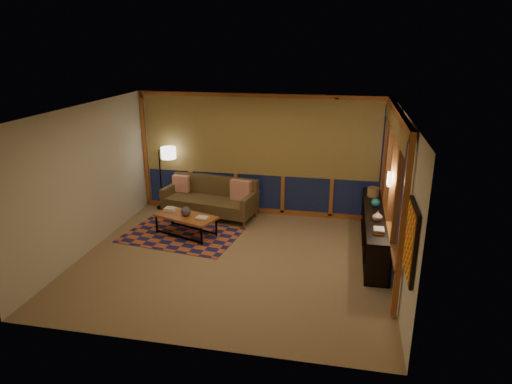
% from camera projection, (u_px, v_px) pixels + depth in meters
% --- Properties ---
extents(floor, '(5.50, 5.00, 0.01)m').
position_uv_depth(floor, '(233.00, 260.00, 8.24)').
color(floor, '#9B875C').
rests_on(floor, ground).
extents(ceiling, '(5.50, 5.00, 0.01)m').
position_uv_depth(ceiling, '(231.00, 110.00, 7.38)').
color(ceiling, white).
rests_on(ceiling, walls).
extents(walls, '(5.51, 5.01, 2.70)m').
position_uv_depth(walls, '(232.00, 189.00, 7.81)').
color(walls, beige).
rests_on(walls, floor).
extents(window_wall_back, '(5.30, 0.16, 2.60)m').
position_uv_depth(window_wall_back, '(259.00, 155.00, 10.07)').
color(window_wall_back, '#A55C26').
rests_on(window_wall_back, walls).
extents(window_wall_right, '(0.16, 3.70, 2.60)m').
position_uv_depth(window_wall_right, '(391.00, 188.00, 7.87)').
color(window_wall_right, '#A55C26').
rests_on(window_wall_right, walls).
extents(wall_art, '(0.06, 0.74, 0.94)m').
position_uv_depth(wall_art, '(410.00, 241.00, 5.55)').
color(wall_art, red).
rests_on(wall_art, walls).
extents(wall_sconce, '(0.12, 0.18, 0.22)m').
position_uv_depth(wall_sconce, '(389.00, 179.00, 7.67)').
color(wall_sconce, silver).
rests_on(wall_sconce, walls).
extents(sofa, '(2.17, 1.18, 0.84)m').
position_uv_depth(sofa, '(210.00, 198.00, 10.16)').
color(sofa, brown).
rests_on(sofa, floor).
extents(pillow_left, '(0.39, 0.16, 0.38)m').
position_uv_depth(pillow_left, '(181.00, 184.00, 10.49)').
color(pillow_left, '#BB2D0D').
rests_on(pillow_left, sofa).
extents(pillow_right, '(0.48, 0.24, 0.46)m').
position_uv_depth(pillow_right, '(241.00, 190.00, 9.99)').
color(pillow_right, '#BB2D0D').
rests_on(pillow_right, sofa).
extents(area_rug, '(2.43, 1.79, 0.01)m').
position_uv_depth(area_rug, '(181.00, 235.00, 9.26)').
color(area_rug, '#B1552D').
rests_on(area_rug, floor).
extents(coffee_table, '(1.38, 0.96, 0.42)m').
position_uv_depth(coffee_table, '(186.00, 225.00, 9.24)').
color(coffee_table, '#A55C26').
rests_on(coffee_table, floor).
extents(book_stack_a, '(0.27, 0.23, 0.07)m').
position_uv_depth(book_stack_a, '(170.00, 209.00, 9.40)').
color(book_stack_a, white).
rests_on(book_stack_a, coffee_table).
extents(book_stack_b, '(0.24, 0.20, 0.04)m').
position_uv_depth(book_stack_b, '(202.00, 218.00, 8.98)').
color(book_stack_b, white).
rests_on(book_stack_b, coffee_table).
extents(ceramic_pot, '(0.21, 0.21, 0.20)m').
position_uv_depth(ceramic_pot, '(186.00, 211.00, 9.12)').
color(ceramic_pot, black).
rests_on(ceramic_pot, coffee_table).
extents(floor_lamp, '(0.61, 0.54, 1.53)m').
position_uv_depth(floor_lamp, '(160.00, 177.00, 10.55)').
color(floor_lamp, black).
rests_on(floor_lamp, floor).
extents(bookshelf, '(0.40, 2.98, 0.74)m').
position_uv_depth(bookshelf, '(374.00, 230.00, 8.58)').
color(bookshelf, black).
rests_on(bookshelf, floor).
extents(basket, '(0.28, 0.28, 0.18)m').
position_uv_depth(basket, '(373.00, 192.00, 9.29)').
color(basket, '#9A7E46').
rests_on(basket, bookshelf).
extents(teal_bowl, '(0.18, 0.18, 0.17)m').
position_uv_depth(teal_bowl, '(376.00, 203.00, 8.68)').
color(teal_bowl, '#186162').
rests_on(teal_bowl, bookshelf).
extents(vase, '(0.22, 0.22, 0.18)m').
position_uv_depth(vase, '(378.00, 216.00, 8.01)').
color(vase, tan).
rests_on(vase, bookshelf).
extents(shelf_book_stack, '(0.18, 0.25, 0.07)m').
position_uv_depth(shelf_book_stack, '(379.00, 231.00, 7.54)').
color(shelf_book_stack, white).
rests_on(shelf_book_stack, bookshelf).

